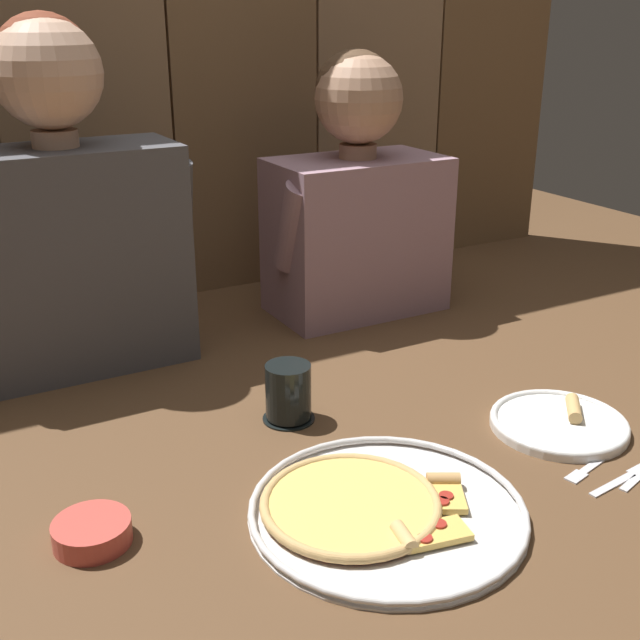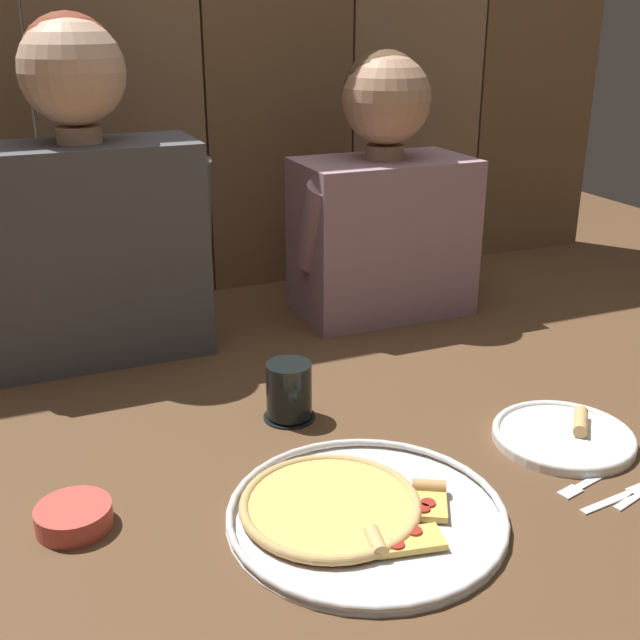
# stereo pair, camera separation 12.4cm
# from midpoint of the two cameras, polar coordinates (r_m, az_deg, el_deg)

# --- Properties ---
(ground_plane) EXTENTS (3.20, 3.20, 0.00)m
(ground_plane) POSITION_cam_midpoint_polar(r_m,az_deg,el_deg) (1.24, 0.22, -9.12)
(ground_plane) COLOR brown
(pizza_tray) EXTENTS (0.38, 0.38, 0.03)m
(pizza_tray) POSITION_cam_midpoint_polar(r_m,az_deg,el_deg) (1.08, 0.68, -13.56)
(pizza_tray) COLOR silver
(pizza_tray) RESTS_ON ground
(dinner_plate) EXTENTS (0.22, 0.22, 0.03)m
(dinner_plate) POSITION_cam_midpoint_polar(r_m,az_deg,el_deg) (1.33, 14.44, -7.29)
(dinner_plate) COLOR white
(dinner_plate) RESTS_ON ground
(drinking_glass) EXTENTS (0.09, 0.09, 0.10)m
(drinking_glass) POSITION_cam_midpoint_polar(r_m,az_deg,el_deg) (1.30, -5.05, -5.37)
(drinking_glass) COLOR black
(drinking_glass) RESTS_ON ground
(dipping_bowl) EXTENTS (0.10, 0.10, 0.03)m
(dipping_bowl) POSITION_cam_midpoint_polar(r_m,az_deg,el_deg) (1.09, -19.49, -14.34)
(dipping_bowl) COLOR #CC4C42
(dipping_bowl) RESTS_ON ground
(table_fork) EXTENTS (0.13, 0.05, 0.01)m
(table_fork) POSITION_cam_midpoint_polar(r_m,az_deg,el_deg) (1.23, 16.34, -10.21)
(table_fork) COLOR silver
(table_fork) RESTS_ON ground
(table_knife) EXTENTS (0.16, 0.03, 0.01)m
(table_knife) POSITION_cam_midpoint_polar(r_m,az_deg,el_deg) (1.22, 18.64, -10.83)
(table_knife) COLOR silver
(table_knife) RESTS_ON ground
(diner_left) EXTENTS (0.45, 0.21, 0.64)m
(diner_left) POSITION_cam_midpoint_polar(r_m,az_deg,el_deg) (1.52, -20.33, 7.15)
(diner_left) COLOR #4C4C51
(diner_left) RESTS_ON ground
(diner_right) EXTENTS (0.41, 0.22, 0.56)m
(diner_right) POSITION_cam_midpoint_polar(r_m,az_deg,el_deg) (1.73, 0.65, 8.84)
(diner_right) COLOR gray
(diner_right) RESTS_ON ground
(wooden_backdrop_wall) EXTENTS (2.19, 0.03, 1.27)m
(wooden_backdrop_wall) POSITION_cam_midpoint_polar(r_m,az_deg,el_deg) (1.84, -13.34, 21.02)
(wooden_backdrop_wall) COLOR #816344
(wooden_backdrop_wall) RESTS_ON ground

